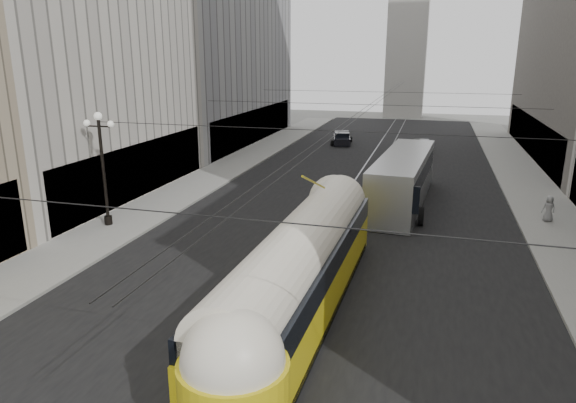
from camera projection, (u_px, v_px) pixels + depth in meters
The scene contains 14 objects.
road at pixel (363, 183), 39.48m from camera, with size 20.00×85.00×0.02m, color black.
sidewalk_left at pixel (235, 164), 45.84m from camera, with size 4.00×72.00×0.15m, color gray.
sidewalk_right at pixel (525, 182), 39.57m from camera, with size 4.00×72.00×0.15m, color gray.
rail_left at pixel (354, 182), 39.68m from camera, with size 0.12×85.00×0.04m, color gray.
rail_right at pixel (373, 184), 39.29m from camera, with size 0.12×85.00×0.04m, color gray.
building_left_far at pixel (202, 9), 55.14m from camera, with size 12.60×28.60×28.60m.
distant_tower at pixel (409, 19), 79.35m from camera, with size 6.00×6.00×31.36m.
lamppost_left_mid at pixel (103, 163), 28.33m from camera, with size 1.86×0.44×6.37m.
catenary at pixel (366, 107), 36.91m from camera, with size 25.00×72.00×0.23m.
streetcar at pixel (301, 267), 19.11m from camera, with size 3.11×17.25×3.78m.
city_bus at pixel (403, 177), 33.50m from camera, with size 3.64×13.14×3.30m.
sedan_white_far at pixel (421, 147), 51.34m from camera, with size 1.76×4.15×1.30m.
sedan_dark_far at pixel (342, 139), 56.68m from camera, with size 2.58×4.57×1.36m.
pedestrian_sidewalk_right at pixel (549, 209), 29.70m from camera, with size 0.74×0.46×1.52m, color gray.
Camera 1 is at (4.84, -6.00, 9.44)m, focal length 32.00 mm.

